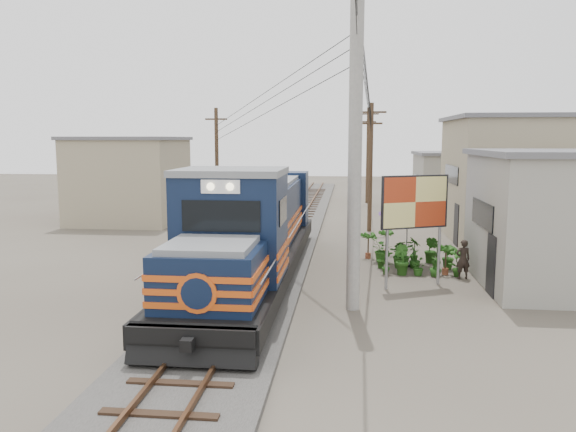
# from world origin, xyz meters

# --- Properties ---
(ground) EXTENTS (120.00, 120.00, 0.00)m
(ground) POSITION_xyz_m (0.00, 0.00, 0.00)
(ground) COLOR #473F35
(ground) RESTS_ON ground
(ballast) EXTENTS (3.60, 70.00, 0.16)m
(ballast) POSITION_xyz_m (0.00, 10.00, 0.08)
(ballast) COLOR #595651
(ballast) RESTS_ON ground
(track) EXTENTS (1.15, 70.00, 0.12)m
(track) POSITION_xyz_m (0.00, 10.00, 0.26)
(track) COLOR #51331E
(track) RESTS_ON ground
(locomotive) EXTENTS (3.04, 16.58, 4.11)m
(locomotive) POSITION_xyz_m (0.00, 2.50, 1.78)
(locomotive) COLOR black
(locomotive) RESTS_ON ground
(utility_pole_main) EXTENTS (0.40, 0.40, 10.00)m
(utility_pole_main) POSITION_xyz_m (3.50, -0.50, 5.00)
(utility_pole_main) COLOR #9E9B93
(utility_pole_main) RESTS_ON ground
(wooden_pole_mid) EXTENTS (1.60, 0.24, 7.00)m
(wooden_pole_mid) POSITION_xyz_m (4.50, 14.00, 3.68)
(wooden_pole_mid) COLOR #4C3826
(wooden_pole_mid) RESTS_ON ground
(wooden_pole_far) EXTENTS (1.60, 0.24, 7.50)m
(wooden_pole_far) POSITION_xyz_m (4.80, 28.00, 3.93)
(wooden_pole_far) COLOR #4C3826
(wooden_pole_far) RESTS_ON ground
(wooden_pole_left) EXTENTS (1.60, 0.24, 7.00)m
(wooden_pole_left) POSITION_xyz_m (-5.00, 18.00, 3.68)
(wooden_pole_left) COLOR #4C3826
(wooden_pole_left) RESTS_ON ground
(power_lines) EXTENTS (9.65, 19.00, 3.30)m
(power_lines) POSITION_xyz_m (-0.14, 8.49, 7.56)
(power_lines) COLOR black
(power_lines) RESTS_ON ground
(shophouse_mid) EXTENTS (8.40, 7.35, 6.20)m
(shophouse_mid) POSITION_xyz_m (12.50, 12.00, 3.11)
(shophouse_mid) COLOR gray
(shophouse_mid) RESTS_ON ground
(shophouse_back) EXTENTS (6.30, 6.30, 4.20)m
(shophouse_back) POSITION_xyz_m (11.00, 22.00, 2.11)
(shophouse_back) COLOR gray
(shophouse_back) RESTS_ON ground
(shophouse_left) EXTENTS (6.30, 6.30, 5.20)m
(shophouse_left) POSITION_xyz_m (-10.00, 16.00, 2.61)
(shophouse_left) COLOR gray
(shophouse_left) RESTS_ON ground
(billboard) EXTENTS (2.32, 1.15, 3.87)m
(billboard) POSITION_xyz_m (5.57, 2.29, 2.86)
(billboard) COLOR #99999E
(billboard) RESTS_ON ground
(market_umbrella) EXTENTS (3.15, 3.15, 2.71)m
(market_umbrella) POSITION_xyz_m (5.68, 5.51, 2.39)
(market_umbrella) COLOR black
(market_umbrella) RESTS_ON ground
(vendor) EXTENTS (0.58, 0.43, 1.45)m
(vendor) POSITION_xyz_m (7.52, 3.62, 0.73)
(vendor) COLOR black
(vendor) RESTS_ON ground
(plant_nursery) EXTENTS (3.55, 3.11, 1.14)m
(plant_nursery) POSITION_xyz_m (5.77, 5.19, 0.52)
(plant_nursery) COLOR #255819
(plant_nursery) RESTS_ON ground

